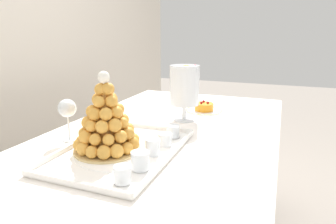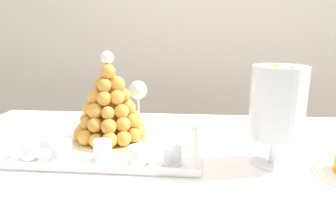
{
  "view_description": "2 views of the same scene",
  "coord_description": "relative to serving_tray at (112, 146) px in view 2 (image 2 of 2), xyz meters",
  "views": [
    {
      "loc": [
        -1.12,
        -0.45,
        1.17
      ],
      "look_at": [
        -0.06,
        -0.04,
        0.86
      ],
      "focal_mm": 31.52,
      "sensor_mm": 36.0,
      "label": 1
    },
    {
      "loc": [
        -0.01,
        -0.84,
        1.11
      ],
      "look_at": [
        -0.08,
        0.02,
        0.88
      ],
      "focal_mm": 33.45,
      "sensor_mm": 36.0,
      "label": 2
    }
  ],
  "objects": [
    {
      "name": "backdrop_wall",
      "position": [
        0.26,
        1.0,
        0.49
      ],
      "size": [
        4.8,
        0.1,
        2.5
      ],
      "primitive_type": "cube",
      "color": "silver",
      "rests_on": "ground_plane"
    },
    {
      "name": "buffet_table",
      "position": [
        0.26,
        -0.06,
        -0.11
      ],
      "size": [
        1.68,
        0.94,
        0.75
      ],
      "color": "brown",
      "rests_on": "ground_plane"
    },
    {
      "name": "serving_tray",
      "position": [
        0.0,
        0.0,
        0.0
      ],
      "size": [
        0.55,
        0.38,
        0.02
      ],
      "color": "white",
      "rests_on": "buffet_table"
    },
    {
      "name": "croquembouche",
      "position": [
        -0.02,
        0.05,
        0.11
      ],
      "size": [
        0.24,
        0.24,
        0.29
      ],
      "color": "tan",
      "rests_on": "serving_tray"
    },
    {
      "name": "dessert_cup_left",
      "position": [
        -0.2,
        -0.12,
        0.03
      ],
      "size": [
        0.05,
        0.05,
        0.05
      ],
      "color": "silver",
      "rests_on": "serving_tray"
    },
    {
      "name": "dessert_cup_mid_left",
      "position": [
        -0.11,
        -0.13,
        0.03
      ],
      "size": [
        0.06,
        0.06,
        0.06
      ],
      "color": "silver",
      "rests_on": "serving_tray"
    },
    {
      "name": "dessert_cup_centre",
      "position": [
        0.01,
        -0.12,
        0.03
      ],
      "size": [
        0.05,
        0.05,
        0.06
      ],
      "color": "silver",
      "rests_on": "serving_tray"
    },
    {
      "name": "dessert_cup_mid_right",
      "position": [
        0.11,
        -0.12,
        0.02
      ],
      "size": [
        0.05,
        0.05,
        0.05
      ],
      "color": "silver",
      "rests_on": "serving_tray"
    },
    {
      "name": "dessert_cup_right",
      "position": [
        0.2,
        -0.12,
        0.03
      ],
      "size": [
        0.05,
        0.05,
        0.05
      ],
      "color": "silver",
      "rests_on": "serving_tray"
    },
    {
      "name": "macaron_goblet",
      "position": [
        0.47,
        -0.08,
        0.17
      ],
      "size": [
        0.14,
        0.14,
        0.28
      ],
      "color": "white",
      "rests_on": "buffet_table"
    },
    {
      "name": "wine_glass",
      "position": [
        0.04,
        0.26,
        0.12
      ],
      "size": [
        0.07,
        0.07,
        0.17
      ],
      "color": "silver",
      "rests_on": "buffet_table"
    }
  ]
}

